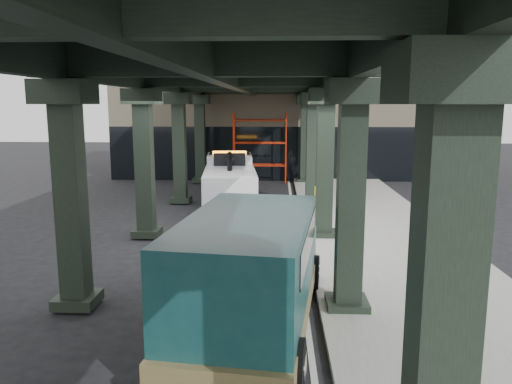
# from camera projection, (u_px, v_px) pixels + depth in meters

# --- Properties ---
(ground) EXTENTS (90.00, 90.00, 0.00)m
(ground) POSITION_uv_depth(u_px,v_px,m) (242.00, 256.00, 14.99)
(ground) COLOR black
(ground) RESTS_ON ground
(sidewalk) EXTENTS (5.00, 40.00, 0.15)m
(sidewalk) POSITION_uv_depth(u_px,v_px,m) (380.00, 238.00, 16.74)
(sidewalk) COLOR gray
(sidewalk) RESTS_ON ground
(lane_stripe) EXTENTS (0.12, 38.00, 0.01)m
(lane_stripe) POSITION_uv_depth(u_px,v_px,m) (296.00, 239.00, 16.88)
(lane_stripe) COLOR silver
(lane_stripe) RESTS_ON ground
(viaduct) EXTENTS (7.40, 32.00, 6.40)m
(viaduct) POSITION_uv_depth(u_px,v_px,m) (233.00, 74.00, 16.03)
(viaduct) COLOR black
(viaduct) RESTS_ON ground
(building) EXTENTS (22.00, 10.00, 8.00)m
(building) POSITION_uv_depth(u_px,v_px,m) (292.00, 112.00, 33.88)
(building) COLOR #C6B793
(building) RESTS_ON ground
(scaffolding) EXTENTS (3.08, 0.88, 4.00)m
(scaffolding) POSITION_uv_depth(u_px,v_px,m) (260.00, 146.00, 29.03)
(scaffolding) COLOR red
(scaffolding) RESTS_ON ground
(tow_truck) EXTENTS (2.78, 7.59, 2.44)m
(tow_truck) POSITION_uv_depth(u_px,v_px,m) (230.00, 180.00, 22.16)
(tow_truck) COLOR black
(tow_truck) RESTS_ON ground
(towed_van) EXTENTS (3.07, 6.28, 2.45)m
(towed_van) POSITION_uv_depth(u_px,v_px,m) (251.00, 269.00, 9.74)
(towed_van) COLOR #113C3D
(towed_van) RESTS_ON ground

